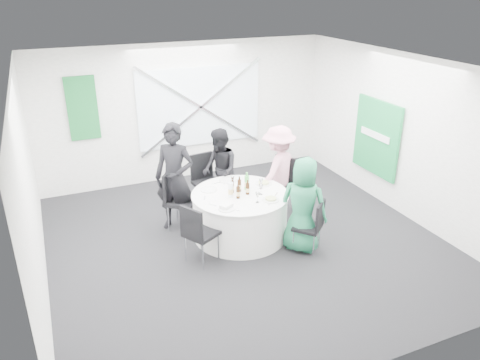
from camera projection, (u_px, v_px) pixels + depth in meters
name	position (u px, v px, depth m)	size (l,w,h in m)	color
floor	(245.00, 241.00, 7.59)	(6.00, 6.00, 0.00)	black
ceiling	(246.00, 66.00, 6.48)	(6.00, 6.00, 0.00)	white
wall_back	(186.00, 112.00, 9.56)	(6.00, 6.00, 0.00)	silver
wall_front	(371.00, 263.00, 4.51)	(6.00, 6.00, 0.00)	silver
wall_left	(30.00, 194.00, 5.94)	(6.00, 6.00, 0.00)	silver
wall_right	(403.00, 136.00, 8.13)	(6.00, 6.00, 0.00)	silver
window_panel	(200.00, 106.00, 9.60)	(2.60, 0.03, 1.60)	silver
window_brace_a	(201.00, 107.00, 9.56)	(0.05, 0.05, 3.16)	silver
window_brace_b	(201.00, 107.00, 9.56)	(0.05, 0.05, 3.16)	silver
green_banner	(82.00, 108.00, 8.67)	(0.55, 0.04, 1.20)	#136325
green_sign	(376.00, 137.00, 8.69)	(0.05, 1.20, 1.40)	#188842
banquet_table	(240.00, 215.00, 7.61)	(1.56, 1.56, 0.76)	silver
chair_back	(205.00, 177.00, 8.51)	(0.52, 0.52, 1.01)	black
chair_back_left	(177.00, 195.00, 7.79)	(0.64, 0.64, 1.00)	black
chair_back_right	(282.00, 180.00, 8.37)	(0.62, 0.62, 1.01)	black
chair_front_right	(313.00, 223.00, 7.09)	(0.56, 0.56, 0.87)	black
chair_front_left	(197.00, 230.00, 6.78)	(0.59, 0.59, 0.95)	black
person_man_back_left	(175.00, 178.00, 7.65)	(0.67, 0.44, 1.84)	black
person_man_back	(220.00, 170.00, 8.38)	(0.74, 0.40, 1.51)	black
person_woman_pink	(278.00, 170.00, 8.25)	(1.04, 0.48, 1.61)	pink
person_woman_green	(303.00, 205.00, 7.09)	(0.74, 0.48, 1.52)	#207850
plate_back	(228.00, 180.00, 7.94)	(0.29, 0.29, 0.01)	silver
plate_back_left	(209.00, 190.00, 7.59)	(0.28, 0.28, 0.01)	silver
plate_back_right	(264.00, 183.00, 7.80)	(0.27, 0.27, 0.04)	silver
plate_front_right	(271.00, 199.00, 7.24)	(0.26, 0.26, 0.04)	silver
plate_front_left	(226.00, 209.00, 6.96)	(0.24, 0.24, 0.01)	silver
napkin	(226.00, 206.00, 6.97)	(0.19, 0.13, 0.05)	silver
beer_bottle_a	(232.00, 187.00, 7.46)	(0.06, 0.06, 0.26)	#371C0A
beer_bottle_b	(239.00, 186.00, 7.51)	(0.06, 0.06, 0.26)	#371C0A
beer_bottle_c	(248.00, 189.00, 7.41)	(0.06, 0.06, 0.24)	#371C0A
beer_bottle_d	(238.00, 193.00, 7.27)	(0.06, 0.06, 0.25)	#371C0A
green_water_bottle	(247.00, 183.00, 7.57)	(0.08, 0.08, 0.30)	green
clear_water_bottle	(231.00, 190.00, 7.30)	(0.08, 0.08, 0.31)	white
wine_glass_a	(258.00, 195.00, 7.12)	(0.07, 0.07, 0.17)	white
wine_glass_b	(261.00, 187.00, 7.39)	(0.07, 0.07, 0.17)	white
wine_glass_c	(233.00, 179.00, 7.70)	(0.07, 0.07, 0.17)	white
wine_glass_d	(261.00, 182.00, 7.59)	(0.07, 0.07, 0.17)	white
fork_a	(270.00, 203.00, 7.13)	(0.01, 0.15, 0.01)	silver
knife_a	(276.00, 194.00, 7.43)	(0.01, 0.15, 0.01)	silver
fork_b	(213.00, 205.00, 7.09)	(0.01, 0.15, 0.01)	silver
knife_b	(236.00, 210.00, 6.93)	(0.01, 0.15, 0.01)	silver
fork_c	(234.00, 180.00, 7.98)	(0.01, 0.15, 0.01)	silver
knife_c	(216.00, 183.00, 7.83)	(0.01, 0.15, 0.01)	silver
fork_d	(207.00, 188.00, 7.65)	(0.01, 0.15, 0.01)	silver
knife_d	(205.00, 198.00, 7.31)	(0.01, 0.15, 0.01)	silver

